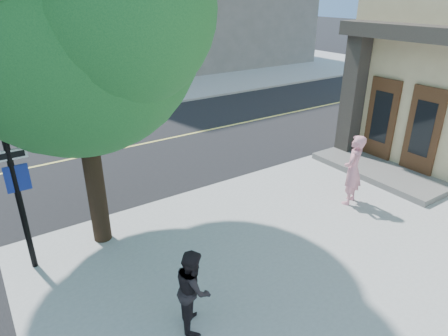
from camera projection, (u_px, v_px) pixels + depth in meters
ground at (45, 238)px, 9.14m from camera, size 140.00×140.00×0.00m
road_ew at (15, 171)px, 12.54m from camera, size 140.00×9.00×0.01m
sidewalk_ne at (164, 60)px, 32.26m from camera, size 29.00×25.00×0.12m
man_on_phone at (353, 170)px, 10.08m from camera, size 0.80×0.67×1.87m
pedestrian at (193, 289)px, 6.37m from camera, size 0.80×0.87×1.45m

